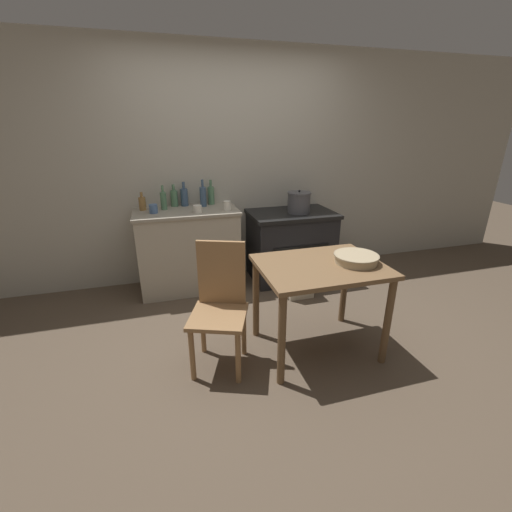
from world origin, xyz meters
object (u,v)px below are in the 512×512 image
at_px(cup_mid_right, 227,206).
at_px(work_table, 320,279).
at_px(bottle_far_left, 184,197).
at_px(bottle_left, 163,200).
at_px(bottle_mid_left, 211,195).
at_px(cup_far_right, 198,209).
at_px(bottle_center_left, 142,203).
at_px(stove, 290,245).
at_px(mixing_bowl_large, 356,258).
at_px(bottle_center_right, 174,198).
at_px(bottle_center, 203,196).
at_px(stock_pot, 299,202).
at_px(chair, 220,303).
at_px(cup_right, 153,209).
at_px(flour_sack, 299,280).

bearing_deg(cup_mid_right, work_table, -71.09).
distance_m(bottle_far_left, bottle_left, 0.26).
bearing_deg(bottle_far_left, bottle_mid_left, 0.52).
bearing_deg(cup_far_right, bottle_center_left, 152.93).
distance_m(stove, cup_mid_right, 0.95).
distance_m(mixing_bowl_large, bottle_center_right, 2.11).
height_order(work_table, cup_mid_right, cup_mid_right).
bearing_deg(bottle_center, bottle_far_left, 157.11).
bearing_deg(bottle_center_right, bottle_mid_left, -0.95).
bearing_deg(mixing_bowl_large, stove, 87.99).
height_order(stock_pot, bottle_mid_left, bottle_mid_left).
bearing_deg(bottle_center_right, stock_pot, -12.33).
bearing_deg(bottle_far_left, chair, -87.15).
relative_size(mixing_bowl_large, cup_right, 3.74).
bearing_deg(bottle_center, work_table, -67.20).
relative_size(bottle_far_left, bottle_center_right, 1.10).
xyz_separation_m(cup_mid_right, cup_far_right, (-0.31, -0.02, -0.01)).
xyz_separation_m(mixing_bowl_large, bottle_center_left, (-1.57, 1.61, 0.18)).
relative_size(bottle_center, cup_far_right, 3.31).
distance_m(stock_pot, bottle_center, 1.07).
xyz_separation_m(stove, bottle_left, (-1.40, 0.13, 0.59)).
bearing_deg(work_table, chair, 175.47).
height_order(bottle_far_left, cup_right, bottle_far_left).
bearing_deg(stock_pot, chair, -131.79).
bearing_deg(bottle_mid_left, work_table, -71.38).
distance_m(bottle_far_left, bottle_center, 0.21).
xyz_separation_m(mixing_bowl_large, bottle_mid_left, (-0.83, 1.70, 0.21)).
bearing_deg(cup_right, cup_far_right, -13.97).
height_order(mixing_bowl_large, cup_far_right, cup_far_right).
bearing_deg(bottle_mid_left, bottle_center, -140.24).
relative_size(cup_right, cup_far_right, 1.03).
xyz_separation_m(work_table, bottle_center_left, (-1.30, 1.57, 0.34)).
relative_size(bottle_far_left, bottle_center_left, 1.39).
distance_m(chair, cup_far_right, 1.30).
xyz_separation_m(mixing_bowl_large, cup_mid_right, (-0.72, 1.35, 0.16)).
height_order(chair, bottle_mid_left, bottle_mid_left).
height_order(chair, mixing_bowl_large, chair).
bearing_deg(bottle_center_left, work_table, -50.37).
height_order(cup_mid_right, cup_far_right, cup_mid_right).
relative_size(work_table, stock_pot, 3.51).
height_order(flour_sack, cup_mid_right, cup_mid_right).
distance_m(bottle_mid_left, cup_right, 0.69).
distance_m(work_table, bottle_center_right, 1.95).
bearing_deg(flour_sack, work_table, -104.45).
distance_m(bottle_mid_left, bottle_center_right, 0.41).
relative_size(bottle_center_left, bottle_center, 0.65).
bearing_deg(bottle_center, cup_mid_right, -50.96).
bearing_deg(stove, work_table, -102.92).
bearing_deg(mixing_bowl_large, cup_far_right, 127.66).
xyz_separation_m(stock_pot, cup_right, (-1.58, 0.03, 0.02)).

